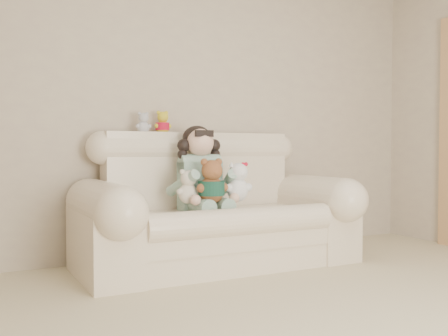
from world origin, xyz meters
TOP-DOWN VIEW (x-y plane):
  - wall_back at (0.00, 2.50)m, footprint 4.50×0.00m
  - sofa at (-0.06, 2.00)m, footprint 2.10×0.95m
  - seated_child at (-0.17, 2.08)m, footprint 0.43×0.51m
  - brown_teddy at (-0.19, 1.83)m, footprint 0.28×0.23m
  - white_cat at (0.04, 1.87)m, footprint 0.27×0.24m
  - cream_teddy at (-0.34, 1.90)m, footprint 0.20×0.16m
  - yellow_mini_bear at (-0.36, 2.38)m, footprint 0.16×0.13m
  - grey_mini_plush at (-0.53, 2.34)m, footprint 0.15×0.13m

SIDE VIEW (x-z plane):
  - sofa at x=-0.06m, z-range 0.00..1.03m
  - cream_teddy at x=-0.34m, z-range 0.50..0.79m
  - white_cat at x=0.04m, z-range 0.50..0.85m
  - brown_teddy at x=-0.19m, z-range 0.50..0.88m
  - seated_child at x=-0.17m, z-range 0.42..1.09m
  - grey_mini_plush at x=-0.53m, z-range 1.01..1.21m
  - yellow_mini_bear at x=-0.36m, z-range 1.01..1.23m
  - wall_back at x=0.00m, z-range -0.95..3.55m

